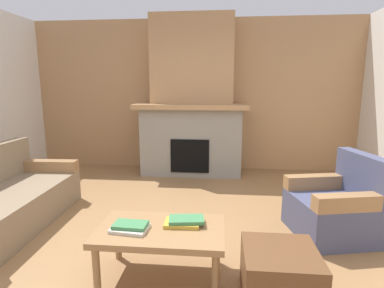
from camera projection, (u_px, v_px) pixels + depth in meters
The scene contains 9 objects.
ground at pixel (166, 247), 2.95m from camera, with size 9.00×9.00×0.00m, color olive.
wall_back_wood_panel at pixel (194, 96), 5.63m from camera, with size 6.00×0.12×2.70m, color tan.
fireplace at pixel (192, 107), 5.29m from camera, with size 1.90×0.82×2.70m.
couch at pixel (2, 202), 3.32m from camera, with size 0.90×1.83×0.85m.
armchair at pixel (337, 207), 3.15m from camera, with size 0.90×0.90×0.85m.
coffee_table at pixel (161, 234), 2.41m from camera, with size 1.00×0.60×0.43m.
ottoman at pixel (280, 276), 2.16m from camera, with size 0.52×0.52×0.40m, color brown.
book_stack_near_edge at pixel (130, 227), 2.36m from camera, with size 0.30×0.23×0.05m.
book_stack_center at pixel (184, 221), 2.45m from camera, with size 0.33×0.20×0.06m.
Camera 1 is at (0.51, -2.67, 1.53)m, focal length 28.49 mm.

